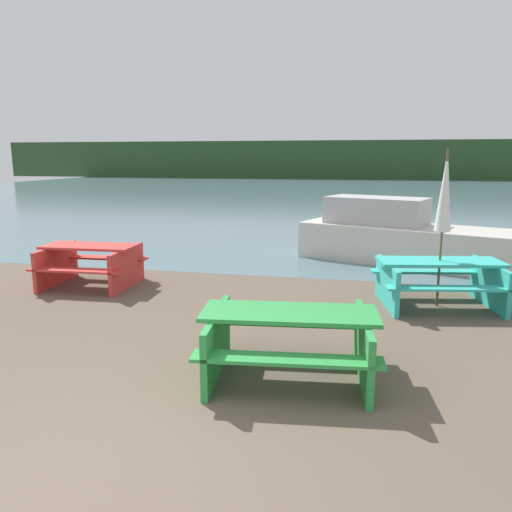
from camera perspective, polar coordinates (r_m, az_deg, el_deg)
The scene contains 8 objects.
ground_plane at distance 4.08m, azimuth -20.25°, elevation -23.94°, with size 60.00×60.00×0.00m, color brown.
water at distance 34.49m, azimuth 9.20°, elevation 7.29°, with size 60.00×50.00×0.00m.
far_treeline at distance 54.39m, azimuth 10.52°, elevation 10.76°, with size 80.00×1.60×4.00m.
picnic_table_green at distance 5.34m, azimuth 3.80°, elevation -9.20°, with size 1.97×1.57×0.73m.
picnic_table_red at distance 9.49m, azimuth -18.35°, elevation -0.61°, with size 1.72×1.46×0.75m.
picnic_table_teal at distance 8.31m, azimuth 20.14°, elevation -2.36°, with size 2.09×1.70×0.73m.
umbrella_white at distance 8.11m, azimuth 20.78°, elevation 6.84°, with size 0.25×0.25×2.43m.
boat at distance 11.53m, azimuth 16.88°, elevation 1.95°, with size 5.19×3.14×1.41m.
Camera 1 is at (1.93, -2.76, 2.31)m, focal length 35.00 mm.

